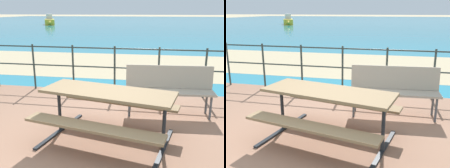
{
  "view_description": "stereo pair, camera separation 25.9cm",
  "coord_description": "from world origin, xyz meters",
  "views": [
    {
      "loc": [
        0.96,
        -3.21,
        1.9
      ],
      "look_at": [
        0.09,
        1.64,
        0.5
      ],
      "focal_mm": 41.58,
      "sensor_mm": 36.0,
      "label": 1
    },
    {
      "loc": [
        1.22,
        -3.16,
        1.9
      ],
      "look_at": [
        0.09,
        1.64,
        0.5
      ],
      "focal_mm": 41.58,
      "sensor_mm": 36.0,
      "label": 2
    }
  ],
  "objects": [
    {
      "name": "picnic_table",
      "position": [
        0.29,
        0.17,
        0.64
      ],
      "size": [
        2.09,
        1.66,
        0.76
      ],
      "rotation": [
        0.0,
        0.0,
        -0.21
      ],
      "color": "#8C704C",
      "rests_on": "patio_paving"
    },
    {
      "name": "beach_strip",
      "position": [
        0.0,
        6.06,
        0.01
      ],
      "size": [
        54.04,
        5.01,
        0.01
      ],
      "primitive_type": "cube",
      "rotation": [
        0.0,
        0.0,
        0.01
      ],
      "color": "tan",
      "rests_on": "ground"
    },
    {
      "name": "boat_near",
      "position": [
        -14.32,
        31.98,
        0.5
      ],
      "size": [
        3.21,
        5.49,
        1.44
      ],
      "rotation": [
        0.0,
        0.0,
        5.13
      ],
      "color": "yellow",
      "rests_on": "sea_water"
    },
    {
      "name": "ground_plane",
      "position": [
        0.0,
        0.0,
        0.0
      ],
      "size": [
        240.0,
        240.0,
        0.0
      ],
      "primitive_type": "plane",
      "color": "tan"
    },
    {
      "name": "park_bench",
      "position": [
        1.18,
        1.41,
        0.59
      ],
      "size": [
        1.59,
        0.52,
        0.88
      ],
      "rotation": [
        0.0,
        0.0,
        0.07
      ],
      "color": "tan",
      "rests_on": "patio_paving"
    },
    {
      "name": "patio_paving",
      "position": [
        0.0,
        0.0,
        0.03
      ],
      "size": [
        6.4,
        5.2,
        0.06
      ],
      "primitive_type": "cube",
      "color": "#996B51",
      "rests_on": "ground"
    },
    {
      "name": "railing_fence",
      "position": [
        0.0,
        2.46,
        0.73
      ],
      "size": [
        5.94,
        0.04,
        1.09
      ],
      "color": "#2D3833",
      "rests_on": "patio_paving"
    },
    {
      "name": "sea_water",
      "position": [
        0.0,
        40.0,
        0.01
      ],
      "size": [
        90.0,
        90.0,
        0.01
      ],
      "primitive_type": "cube",
      "color": "teal",
      "rests_on": "ground"
    }
  ]
}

